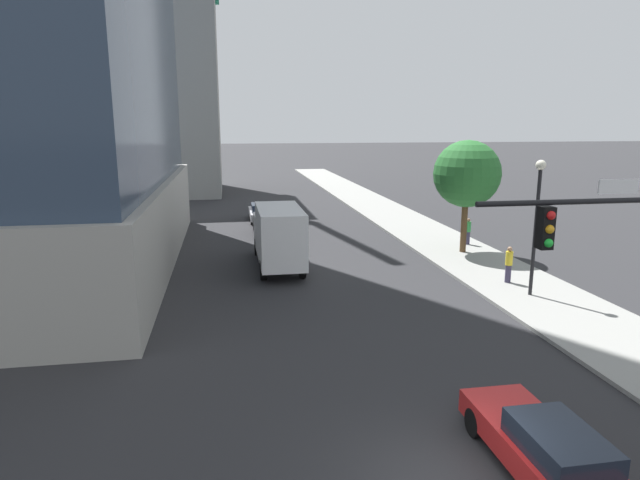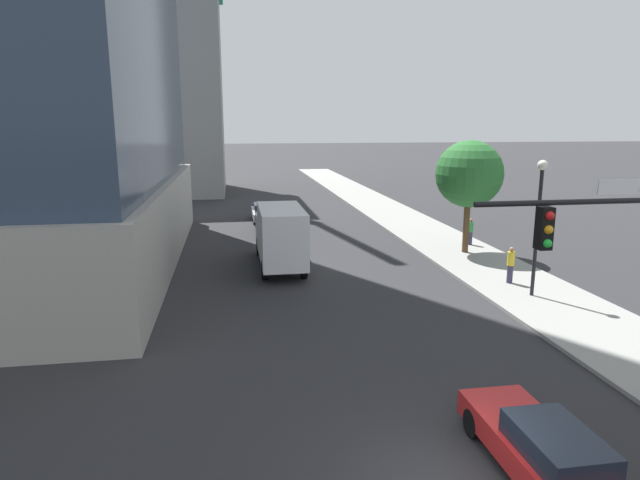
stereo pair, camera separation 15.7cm
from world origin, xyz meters
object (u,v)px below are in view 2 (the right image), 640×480
at_px(car_red, 541,448).
at_px(car_silver, 264,212).
at_px(car_black, 269,225).
at_px(pedestrian_yellow_shirt, 511,265).
at_px(construction_building, 153,67).
at_px(box_truck, 280,234).
at_px(pedestrian_green_shirt, 470,231).
at_px(street_tree, 469,174).
at_px(street_lamp, 539,209).
at_px(traffic_light_pole, 619,254).

height_order(car_red, car_silver, car_red).
relative_size(car_black, pedestrian_yellow_shirt, 2.42).
relative_size(construction_building, car_red, 7.38).
relative_size(car_red, box_truck, 0.61).
bearing_deg(pedestrian_green_shirt, pedestrian_yellow_shirt, -101.61).
bearing_deg(car_red, car_silver, 96.94).
xyz_separation_m(street_tree, car_red, (-7.09, -19.97, -4.04)).
height_order(pedestrian_green_shirt, pedestrian_yellow_shirt, pedestrian_yellow_shirt).
bearing_deg(construction_building, car_black, -67.69).
bearing_deg(pedestrian_yellow_shirt, car_silver, 118.36).
height_order(street_tree, box_truck, street_tree).
bearing_deg(street_lamp, construction_building, 116.84).
xyz_separation_m(car_black, box_truck, (-0.00, -9.13, 1.18)).
xyz_separation_m(car_red, box_truck, (-4.04, 18.68, 1.12)).
relative_size(construction_building, street_lamp, 5.71).
relative_size(car_red, pedestrian_yellow_shirt, 2.63).
distance_m(street_lamp, pedestrian_green_shirt, 10.74).
bearing_deg(street_tree, car_black, 144.80).
xyz_separation_m(traffic_light_pole, car_red, (-3.11, -2.21, -3.72)).
height_order(street_tree, car_red, street_tree).
xyz_separation_m(street_lamp, street_tree, (0.52, 8.32, 0.71)).
bearing_deg(car_silver, construction_building, 117.50).
bearing_deg(street_lamp, car_black, 123.28).
relative_size(construction_building, car_black, 8.01).
bearing_deg(traffic_light_pole, car_black, 105.60).
distance_m(car_black, box_truck, 9.21).
bearing_deg(pedestrian_green_shirt, car_red, -110.67).
bearing_deg(traffic_light_pole, pedestrian_green_shirt, 75.38).
bearing_deg(pedestrian_yellow_shirt, car_red, -115.68).
relative_size(construction_building, pedestrian_yellow_shirt, 19.41).
distance_m(street_lamp, pedestrian_yellow_shirt, 3.58).
bearing_deg(car_silver, street_tree, -49.94).
xyz_separation_m(car_silver, pedestrian_green_shirt, (12.27, -11.39, 0.27)).
bearing_deg(street_tree, traffic_light_pole, -102.61).
xyz_separation_m(traffic_light_pole, car_silver, (-7.15, 31.00, -3.73)).
relative_size(car_black, pedestrian_green_shirt, 2.56).
height_order(street_lamp, box_truck, street_lamp).
distance_m(car_red, pedestrian_yellow_shirt, 15.10).
bearing_deg(pedestrian_yellow_shirt, pedestrian_green_shirt, 78.39).
height_order(car_black, pedestrian_yellow_shirt, pedestrian_yellow_shirt).
distance_m(construction_building, street_lamp, 47.55).
bearing_deg(construction_building, street_lamp, -63.16).
bearing_deg(traffic_light_pole, pedestrian_yellow_shirt, 73.26).
distance_m(car_silver, box_truck, 14.56).
bearing_deg(street_tree, car_silver, 130.06).
bearing_deg(car_red, box_truck, 102.20).
xyz_separation_m(traffic_light_pole, car_black, (-7.15, 25.61, -3.78)).
distance_m(construction_building, pedestrian_green_shirt, 40.74).
xyz_separation_m(street_lamp, pedestrian_yellow_shirt, (-0.03, 1.96, -3.00)).
bearing_deg(traffic_light_pole, car_silver, 102.99).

